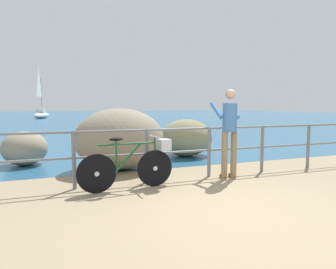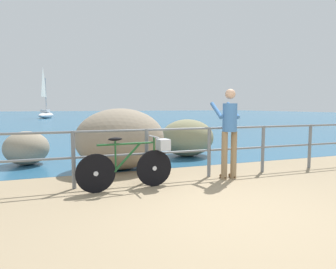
# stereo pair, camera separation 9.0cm
# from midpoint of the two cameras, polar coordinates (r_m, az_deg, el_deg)

# --- Properties ---
(ground_plane) EXTENTS (120.00, 120.00, 0.10)m
(ground_plane) POSITION_cam_midpoint_polar(r_m,az_deg,el_deg) (23.50, -15.14, 1.69)
(ground_plane) COLOR #937F60
(sea_surface) EXTENTS (120.00, 90.00, 0.01)m
(sea_surface) POSITION_cam_midpoint_polar(r_m,az_deg,el_deg) (51.35, -18.05, 3.64)
(sea_surface) COLOR #285B7F
(sea_surface) RESTS_ON ground_plane
(promenade_railing) EXTENTS (9.32, 0.07, 1.02)m
(promenade_railing) POSITION_cam_midpoint_polar(r_m,az_deg,el_deg) (5.73, 1.79, -2.56)
(promenade_railing) COLOR slate
(promenade_railing) RESTS_ON ground_plane
(bicycle) EXTENTS (1.70, 0.48, 0.92)m
(bicycle) POSITION_cam_midpoint_polar(r_m,az_deg,el_deg) (5.15, -6.95, -5.46)
(bicycle) COLOR black
(bicycle) RESTS_ON ground_plane
(person_at_railing) EXTENTS (0.49, 0.66, 1.78)m
(person_at_railing) POSITION_cam_midpoint_polar(r_m,az_deg,el_deg) (5.88, 11.44, 1.03)
(person_at_railing) COLOR #8C7251
(person_at_railing) RESTS_ON ground_plane
(breakwater_boulder_main) EXTENTS (2.04, 1.58, 1.40)m
(breakwater_boulder_main) POSITION_cam_midpoint_polar(r_m,az_deg,el_deg) (6.76, -9.77, -0.87)
(breakwater_boulder_main) COLOR gray
(breakwater_boulder_main) RESTS_ON ground
(breakwater_boulder_left) EXTENTS (1.07, 1.05, 0.83)m
(breakwater_boulder_left) POSITION_cam_midpoint_polar(r_m,az_deg,el_deg) (7.99, -26.53, -2.44)
(breakwater_boulder_left) COLOR gray
(breakwater_boulder_left) RESTS_ON ground
(breakwater_boulder_right) EXTENTS (1.57, 1.32, 1.07)m
(breakwater_boulder_right) POSITION_cam_midpoint_polar(r_m,az_deg,el_deg) (8.48, 3.23, -0.63)
(breakwater_boulder_right) COLOR gray
(breakwater_boulder_right) RESTS_ON ground
(sailboat) EXTENTS (2.24, 4.58, 6.16)m
(sailboat) POSITION_cam_midpoint_polar(r_m,az_deg,el_deg) (38.86, -23.59, 3.97)
(sailboat) COLOR white
(sailboat) RESTS_ON sea_surface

